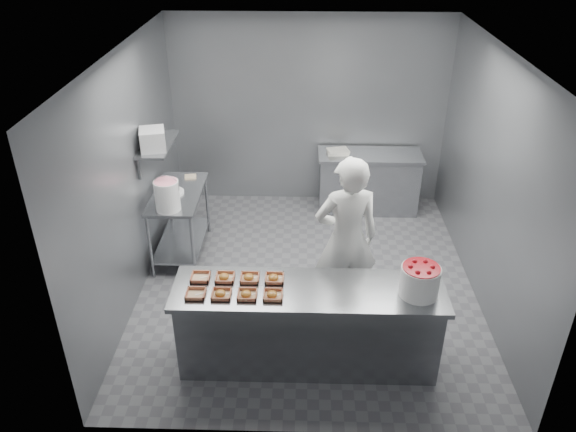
{
  "coord_description": "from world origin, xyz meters",
  "views": [
    {
      "loc": [
        -0.07,
        -5.63,
        4.12
      ],
      "look_at": [
        -0.23,
        -0.2,
        1.04
      ],
      "focal_mm": 35.0,
      "sensor_mm": 36.0,
      "label": 1
    }
  ],
  "objects_px": {
    "tray_3": "(273,295)",
    "tray_6": "(249,278)",
    "tray_1": "(221,294)",
    "tray_7": "(274,278)",
    "glaze_bucket": "(167,195)",
    "appliance": "(153,139)",
    "tray_5": "(225,277)",
    "tray_4": "(200,277)",
    "service_counter": "(308,325)",
    "prep_table": "(179,214)",
    "strawberry_tub": "(420,280)",
    "tray_2": "(247,294)",
    "worker": "(346,239)",
    "back_counter": "(368,182)",
    "tray_0": "(196,294)"
  },
  "relations": [
    {
      "from": "tray_1",
      "to": "tray_6",
      "type": "xyz_separation_m",
      "value": [
        0.24,
        0.26,
        0.0
      ]
    },
    {
      "from": "tray_4",
      "to": "appliance",
      "type": "bearing_deg",
      "value": 115.24
    },
    {
      "from": "tray_1",
      "to": "strawberry_tub",
      "type": "xyz_separation_m",
      "value": [
        1.83,
        0.09,
        0.14
      ]
    },
    {
      "from": "tray_5",
      "to": "tray_4",
      "type": "bearing_deg",
      "value": 180.0
    },
    {
      "from": "tray_5",
      "to": "strawberry_tub",
      "type": "height_order",
      "value": "strawberry_tub"
    },
    {
      "from": "strawberry_tub",
      "to": "appliance",
      "type": "height_order",
      "value": "appliance"
    },
    {
      "from": "tray_1",
      "to": "appliance",
      "type": "relative_size",
      "value": 0.58
    },
    {
      "from": "back_counter",
      "to": "strawberry_tub",
      "type": "height_order",
      "value": "strawberry_tub"
    },
    {
      "from": "tray_0",
      "to": "appliance",
      "type": "xyz_separation_m",
      "value": [
        -0.77,
        1.89,
        0.77
      ]
    },
    {
      "from": "glaze_bucket",
      "to": "tray_7",
      "type": "bearing_deg",
      "value": -46.15
    },
    {
      "from": "back_counter",
      "to": "tray_1",
      "type": "distance_m",
      "value": 3.82
    },
    {
      "from": "tray_6",
      "to": "tray_7",
      "type": "height_order",
      "value": "same"
    },
    {
      "from": "tray_3",
      "to": "service_counter",
      "type": "bearing_deg",
      "value": 21.5
    },
    {
      "from": "service_counter",
      "to": "tray_6",
      "type": "bearing_deg",
      "value": 167.07
    },
    {
      "from": "prep_table",
      "to": "glaze_bucket",
      "type": "bearing_deg",
      "value": -91.23
    },
    {
      "from": "service_counter",
      "to": "tray_2",
      "type": "distance_m",
      "value": 0.75
    },
    {
      "from": "tray_6",
      "to": "worker",
      "type": "distance_m",
      "value": 1.2
    },
    {
      "from": "tray_1",
      "to": "tray_6",
      "type": "height_order",
      "value": "same"
    },
    {
      "from": "tray_7",
      "to": "tray_1",
      "type": "bearing_deg",
      "value": -151.2
    },
    {
      "from": "tray_3",
      "to": "tray_7",
      "type": "distance_m",
      "value": 0.26
    },
    {
      "from": "tray_2",
      "to": "strawberry_tub",
      "type": "relative_size",
      "value": 0.51
    },
    {
      "from": "tray_5",
      "to": "tray_6",
      "type": "bearing_deg",
      "value": 0.0
    },
    {
      "from": "service_counter",
      "to": "strawberry_tub",
      "type": "relative_size",
      "value": 7.11
    },
    {
      "from": "prep_table",
      "to": "strawberry_tub",
      "type": "relative_size",
      "value": 3.28
    },
    {
      "from": "tray_6",
      "to": "worker",
      "type": "bearing_deg",
      "value": 35.28
    },
    {
      "from": "tray_3",
      "to": "tray_6",
      "type": "height_order",
      "value": "same"
    },
    {
      "from": "tray_3",
      "to": "appliance",
      "type": "bearing_deg",
      "value": 128.11
    },
    {
      "from": "tray_6",
      "to": "appliance",
      "type": "relative_size",
      "value": 0.58
    },
    {
      "from": "tray_2",
      "to": "tray_3",
      "type": "xyz_separation_m",
      "value": [
        0.24,
        0.0,
        0.0
      ]
    },
    {
      "from": "tray_1",
      "to": "glaze_bucket",
      "type": "relative_size",
      "value": 0.42
    },
    {
      "from": "tray_0",
      "to": "tray_7",
      "type": "xyz_separation_m",
      "value": [
        0.72,
        0.26,
        0.0
      ]
    },
    {
      "from": "tray_1",
      "to": "tray_5",
      "type": "height_order",
      "value": "same"
    },
    {
      "from": "prep_table",
      "to": "tray_3",
      "type": "bearing_deg",
      "value": -57.72
    },
    {
      "from": "tray_2",
      "to": "service_counter",
      "type": "bearing_deg",
      "value": 12.92
    },
    {
      "from": "prep_table",
      "to": "tray_3",
      "type": "xyz_separation_m",
      "value": [
        1.32,
        -2.08,
        0.33
      ]
    },
    {
      "from": "strawberry_tub",
      "to": "tray_6",
      "type": "bearing_deg",
      "value": 173.62
    },
    {
      "from": "service_counter",
      "to": "tray_1",
      "type": "relative_size",
      "value": 13.88
    },
    {
      "from": "tray_7",
      "to": "worker",
      "type": "height_order",
      "value": "worker"
    },
    {
      "from": "strawberry_tub",
      "to": "tray_3",
      "type": "bearing_deg",
      "value": -176.37
    },
    {
      "from": "tray_4",
      "to": "tray_6",
      "type": "relative_size",
      "value": 1.0
    },
    {
      "from": "glaze_bucket",
      "to": "appliance",
      "type": "xyz_separation_m",
      "value": [
        -0.16,
        0.25,
        0.59
      ]
    },
    {
      "from": "tray_1",
      "to": "tray_7",
      "type": "height_order",
      "value": "same"
    },
    {
      "from": "back_counter",
      "to": "strawberry_tub",
      "type": "bearing_deg",
      "value": -87.94
    },
    {
      "from": "glaze_bucket",
      "to": "service_counter",
      "type": "bearing_deg",
      "value": -42.32
    },
    {
      "from": "tray_3",
      "to": "strawberry_tub",
      "type": "relative_size",
      "value": 0.51
    },
    {
      "from": "tray_3",
      "to": "tray_5",
      "type": "distance_m",
      "value": 0.55
    },
    {
      "from": "tray_2",
      "to": "tray_7",
      "type": "height_order",
      "value": "same"
    },
    {
      "from": "tray_5",
      "to": "tray_7",
      "type": "bearing_deg",
      "value": 0.0
    },
    {
      "from": "tray_2",
      "to": "tray_7",
      "type": "distance_m",
      "value": 0.36
    },
    {
      "from": "worker",
      "to": "glaze_bucket",
      "type": "height_order",
      "value": "worker"
    }
  ]
}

